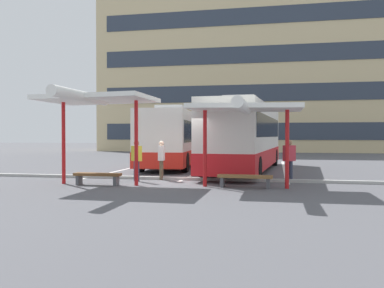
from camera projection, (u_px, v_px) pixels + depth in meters
ground_plane at (178, 182)px, 16.50m from camera, size 160.00×160.00×0.00m
terminal_building at (245, 64)px, 50.55m from camera, size 34.03×10.38×23.76m
coach_bus_0 at (175, 139)px, 24.84m from camera, size 3.38×11.26×3.50m
coach_bus_1 at (246, 138)px, 21.43m from camera, size 3.37×12.22×3.70m
lane_stripe_0 at (135, 167)px, 24.16m from camera, size 0.16×14.00×0.01m
lane_stripe_1 at (207, 168)px, 23.32m from camera, size 0.16×14.00×0.01m
lane_stripe_2 at (284, 169)px, 22.47m from camera, size 0.16×14.00×0.01m
waiting_shelter_0 at (96, 101)px, 15.25m from camera, size 3.91×4.94×3.36m
bench_0 at (97, 176)px, 15.41m from camera, size 1.77×0.42×0.45m
waiting_shelter_1 at (245, 109)px, 14.41m from camera, size 3.89×4.35×2.98m
bench_1 at (245, 178)px, 14.63m from camera, size 1.94×0.55×0.45m
platform_kerb at (182, 179)px, 17.18m from camera, size 44.00×0.24×0.12m
waiting_passenger_0 at (161, 157)px, 17.32m from camera, size 0.27×0.49×1.62m
waiting_passenger_1 at (136, 158)px, 16.74m from camera, size 0.51×0.47×1.65m
waiting_passenger_2 at (289, 157)px, 16.52m from camera, size 0.52×0.47×1.67m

